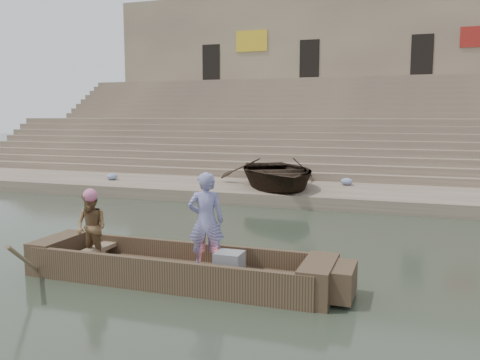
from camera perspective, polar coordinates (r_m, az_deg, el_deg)
The scene contains 13 objects.
ground at distance 10.82m, azimuth -6.95°, elevation -8.50°, with size 120.00×120.00×0.00m, color #2C3729.
lower_landing at distance 18.16m, azimuth 4.10°, elevation -1.35°, with size 32.00×4.00×0.40m, color gray.
mid_landing at distance 25.32m, azimuth 8.48°, elevation 3.79°, with size 32.00×3.00×2.80m, color gray.
upper_landing at distance 32.18m, azimuth 10.81°, elevation 6.62°, with size 32.00×3.00×5.20m, color gray.
ghat_steps at distance 26.96m, azimuth 9.16°, elevation 4.84°, with size 32.00×11.00×5.20m.
building_wall at distance 36.24m, azimuth 11.84°, elevation 11.42°, with size 32.00×5.07×11.20m.
main_rowboat at distance 9.18m, azimuth -7.22°, elevation -10.70°, with size 5.00×1.30×0.22m, color brown.
rowboat_trim at distance 9.03m, azimuth -6.06°, elevation -9.68°, with size 6.04×2.63×1.99m.
standing_man at distance 8.88m, azimuth -3.90°, elevation -4.69°, with size 0.64×0.42×1.75m, color navy.
rowing_man at distance 9.76m, azimuth -16.61°, elevation -5.18°, with size 0.64×0.50×1.32m, color #28793B.
television at distance 8.72m, azimuth -1.30°, elevation -9.50°, with size 0.46×0.42×0.40m.
beached_rowboat at distance 17.89m, azimuth 4.14°, elevation 0.88°, with size 3.66×5.12×1.06m, color #2D2116.
cloth_bundles at distance 18.70m, azimuth 1.04°, elevation -0.05°, with size 9.48×1.94×0.26m.
Camera 1 is at (4.57, -9.35, 2.95)m, focal length 37.36 mm.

